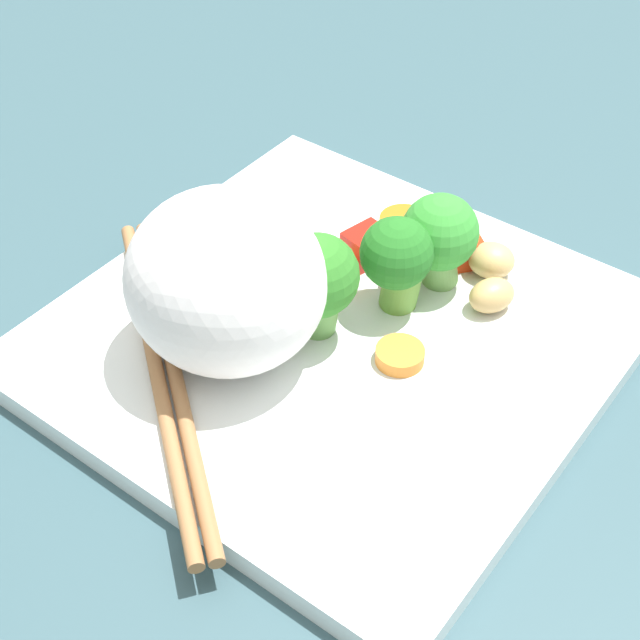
# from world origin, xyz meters

# --- Properties ---
(ground_plane) EXTENTS (1.10, 1.10, 0.02)m
(ground_plane) POSITION_xyz_m (0.00, 0.00, -0.01)
(ground_plane) COLOR #34525A
(square_plate) EXTENTS (0.27, 0.27, 0.01)m
(square_plate) POSITION_xyz_m (0.00, 0.00, 0.01)
(square_plate) COLOR white
(square_plate) RESTS_ON ground_plane
(rice_mound) EXTENTS (0.11, 0.12, 0.09)m
(rice_mound) POSITION_xyz_m (-0.04, 0.03, 0.06)
(rice_mound) COLOR white
(rice_mound) RESTS_ON square_plate
(broccoli_floret_0) EXTENTS (0.04, 0.04, 0.06)m
(broccoli_floret_0) POSITION_xyz_m (0.06, -0.02, 0.04)
(broccoli_floret_0) COLOR #74AD5B
(broccoli_floret_0) RESTS_ON square_plate
(broccoli_floret_1) EXTENTS (0.04, 0.04, 0.06)m
(broccoli_floret_1) POSITION_xyz_m (0.03, -0.01, 0.05)
(broccoli_floret_1) COLOR #659C3C
(broccoli_floret_1) RESTS_ON square_plate
(broccoli_floret_2) EXTENTS (0.04, 0.04, 0.06)m
(broccoli_floret_2) POSITION_xyz_m (-0.01, 0.01, 0.05)
(broccoli_floret_2) COLOR #639F4D
(broccoli_floret_2) RESTS_ON square_plate
(carrot_slice_0) EXTENTS (0.03, 0.03, 0.01)m
(carrot_slice_0) POSITION_xyz_m (0.03, 0.02, 0.02)
(carrot_slice_0) COLOR orange
(carrot_slice_0) RESTS_ON square_plate
(carrot_slice_1) EXTENTS (0.03, 0.03, 0.01)m
(carrot_slice_1) POSITION_xyz_m (0.00, -0.04, 0.02)
(carrot_slice_1) COLOR orange
(carrot_slice_1) RESTS_ON square_plate
(carrot_slice_2) EXTENTS (0.04, 0.04, 0.01)m
(carrot_slice_2) POSITION_xyz_m (0.09, 0.02, 0.02)
(carrot_slice_2) COLOR orange
(carrot_slice_2) RESTS_ON square_plate
(pepper_chunk_0) EXTENTS (0.03, 0.02, 0.02)m
(pepper_chunk_0) POSITION_xyz_m (0.05, 0.02, 0.02)
(pepper_chunk_0) COLOR red
(pepper_chunk_0) RESTS_ON square_plate
(pepper_chunk_1) EXTENTS (0.03, 0.03, 0.02)m
(pepper_chunk_1) POSITION_xyz_m (0.09, -0.02, 0.02)
(pepper_chunk_1) COLOR red
(pepper_chunk_1) RESTS_ON square_plate
(chicken_piece_0) EXTENTS (0.03, 0.03, 0.02)m
(chicken_piece_0) POSITION_xyz_m (0.09, -0.04, 0.02)
(chicken_piece_0) COLOR tan
(chicken_piece_0) RESTS_ON square_plate
(chicken_piece_1) EXTENTS (0.03, 0.03, 0.02)m
(chicken_piece_1) POSITION_xyz_m (0.06, -0.06, 0.02)
(chicken_piece_1) COLOR tan
(chicken_piece_1) RESTS_ON square_plate
(chopstick_pair) EXTENTS (0.16, 0.19, 0.01)m
(chopstick_pair) POSITION_xyz_m (-0.08, 0.05, 0.02)
(chopstick_pair) COLOR #A26E43
(chopstick_pair) RESTS_ON square_plate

